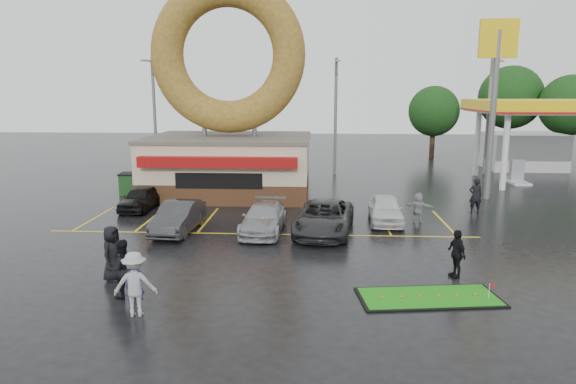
# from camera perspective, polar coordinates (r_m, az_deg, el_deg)

# --- Properties ---
(ground) EXTENTS (120.00, 120.00, 0.00)m
(ground) POSITION_cam_1_polar(r_m,az_deg,el_deg) (20.68, -4.02, -7.26)
(ground) COLOR black
(ground) RESTS_ON ground
(donut_shop) EXTENTS (10.20, 8.70, 13.50)m
(donut_shop) POSITION_cam_1_polar(r_m,az_deg,el_deg) (32.95, -6.55, 7.53)
(donut_shop) COLOR #472B19
(donut_shop) RESTS_ON ground
(gas_station) EXTENTS (12.30, 13.65, 5.90)m
(gas_station) POSITION_cam_1_polar(r_m,az_deg,el_deg) (44.11, 26.66, 6.34)
(gas_station) COLOR silver
(gas_station) RESTS_ON ground
(shell_sign) EXTENTS (2.20, 0.36, 10.60)m
(shell_sign) POSITION_cam_1_polar(r_m,az_deg,el_deg) (33.17, 22.07, 11.86)
(shell_sign) COLOR slate
(shell_sign) RESTS_ON ground
(streetlight_left) EXTENTS (0.40, 2.21, 9.00)m
(streetlight_left) POSITION_cam_1_polar(r_m,az_deg,el_deg) (41.35, -14.64, 8.42)
(streetlight_left) COLOR slate
(streetlight_left) RESTS_ON ground
(streetlight_mid) EXTENTS (0.40, 2.21, 9.00)m
(streetlight_mid) POSITION_cam_1_polar(r_m,az_deg,el_deg) (40.44, 5.31, 8.68)
(streetlight_mid) COLOR slate
(streetlight_mid) RESTS_ON ground
(streetlight_right) EXTENTS (0.40, 2.21, 9.00)m
(streetlight_right) POSITION_cam_1_polar(r_m,az_deg,el_deg) (43.55, 21.40, 8.14)
(streetlight_right) COLOR slate
(streetlight_right) RESTS_ON ground
(tree_far_a) EXTENTS (5.60, 5.60, 8.00)m
(tree_far_a) POSITION_cam_1_polar(r_m,az_deg,el_deg) (54.77, 28.87, 8.43)
(tree_far_a) COLOR #332114
(tree_far_a) RESTS_ON ground
(tree_far_c) EXTENTS (6.30, 6.30, 9.00)m
(tree_far_c) POSITION_cam_1_polar(r_m,az_deg,el_deg) (56.90, 23.51, 9.60)
(tree_far_c) COLOR #332114
(tree_far_c) RESTS_ON ground
(tree_far_d) EXTENTS (4.90, 4.90, 7.00)m
(tree_far_d) POSITION_cam_1_polar(r_m,az_deg,el_deg) (52.76, 15.90, 8.62)
(tree_far_d) COLOR #332114
(tree_far_d) RESTS_ON ground
(car_black) EXTENTS (1.65, 3.88, 1.31)m
(car_black) POSITION_cam_1_polar(r_m,az_deg,el_deg) (29.72, -16.08, -0.66)
(car_black) COLOR black
(car_black) RESTS_ON ground
(car_dgrey) EXTENTS (1.77, 4.41, 1.42)m
(car_dgrey) POSITION_cam_1_polar(r_m,az_deg,el_deg) (24.61, -12.10, -2.75)
(car_dgrey) COLOR #2F2F31
(car_dgrey) RESTS_ON ground
(car_silver) EXTENTS (2.11, 4.68, 1.33)m
(car_silver) POSITION_cam_1_polar(r_m,az_deg,el_deg) (24.08, -2.71, -2.92)
(car_silver) COLOR #97979C
(car_silver) RESTS_ON ground
(car_grey) EXTENTS (3.15, 5.63, 1.49)m
(car_grey) POSITION_cam_1_polar(r_m,az_deg,el_deg) (23.89, 4.04, -2.87)
(car_grey) COLOR #2A2A2C
(car_grey) RESTS_ON ground
(car_white) EXTENTS (1.82, 4.13, 1.38)m
(car_white) POSITION_cam_1_polar(r_m,az_deg,el_deg) (26.19, 10.79, -1.90)
(car_white) COLOR silver
(car_white) RESTS_ON ground
(person_blue) EXTENTS (0.68, 0.60, 1.57)m
(person_blue) POSITION_cam_1_polar(r_m,az_deg,el_deg) (16.34, -16.62, -9.93)
(person_blue) COLOR navy
(person_blue) RESTS_ON ground
(person_blackjkt) EXTENTS (1.19, 1.16, 1.93)m
(person_blackjkt) POSITION_cam_1_polar(r_m,az_deg,el_deg) (17.37, -18.00, -8.11)
(person_blackjkt) COLOR black
(person_blackjkt) RESTS_ON ground
(person_hoodie) EXTENTS (1.35, 0.90, 1.95)m
(person_hoodie) POSITION_cam_1_polar(r_m,az_deg,el_deg) (15.90, -16.63, -9.78)
(person_hoodie) COLOR #9A9A9D
(person_hoodie) RESTS_ON ground
(person_bystander) EXTENTS (0.78, 1.05, 1.96)m
(person_bystander) POSITION_cam_1_polar(r_m,az_deg,el_deg) (18.97, -18.96, -6.47)
(person_bystander) COLOR black
(person_bystander) RESTS_ON ground
(person_cameraman) EXTENTS (0.70, 1.10, 1.74)m
(person_cameraman) POSITION_cam_1_polar(r_m,az_deg,el_deg) (19.26, 18.21, -6.51)
(person_cameraman) COLOR black
(person_cameraman) RESTS_ON ground
(person_walker_near) EXTENTS (1.48, 0.97, 1.53)m
(person_walker_near) POSITION_cam_1_polar(r_m,az_deg,el_deg) (26.62, 14.27, -1.68)
(person_walker_near) COLOR #959598
(person_walker_near) RESTS_ON ground
(person_walker_far) EXTENTS (0.71, 0.47, 1.91)m
(person_walker_far) POSITION_cam_1_polar(r_m,az_deg,el_deg) (29.51, 20.11, -0.39)
(person_walker_far) COLOR black
(person_walker_far) RESTS_ON ground
(dumpster) EXTENTS (1.89, 1.34, 1.30)m
(dumpster) POSITION_cam_1_polar(r_m,az_deg,el_deg) (34.22, -16.59, 0.83)
(dumpster) COLOR #1A431A
(dumpster) RESTS_ON ground
(putting_green) EXTENTS (4.70, 2.51, 0.56)m
(putting_green) POSITION_cam_1_polar(r_m,az_deg,el_deg) (17.38, 15.37, -11.20)
(putting_green) COLOR black
(putting_green) RESTS_ON ground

